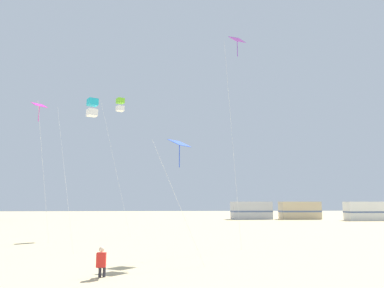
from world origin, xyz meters
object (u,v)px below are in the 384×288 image
(rv_van_tan, at_px, (300,211))
(kite_box_cyan, at_px, (92,108))
(kite_flyer_standing, at_px, (101,261))
(kite_diamond_violet, at_px, (237,50))
(rv_van_silver, at_px, (251,211))
(rv_van_white, at_px, (367,211))
(kite_box_lime, at_px, (120,105))
(kite_diamond_magenta, at_px, (40,110))
(kite_diamond_blue, at_px, (179,147))

(rv_van_tan, bearing_deg, kite_box_cyan, -129.31)
(kite_flyer_standing, bearing_deg, kite_diamond_violet, -132.00)
(kite_flyer_standing, bearing_deg, rv_van_silver, -111.75)
(rv_van_white, bearing_deg, rv_van_silver, 164.56)
(kite_box_cyan, xyz_separation_m, rv_van_silver, (18.64, 34.70, -7.39))
(kite_flyer_standing, height_order, kite_box_cyan, kite_box_cyan)
(kite_box_lime, xyz_separation_m, kite_diamond_violet, (8.69, -8.57, 1.62))
(kite_diamond_magenta, distance_m, rv_van_white, 48.63)
(kite_box_lime, distance_m, rv_van_white, 42.09)
(kite_box_lime, height_order, rv_van_tan, kite_box_lime)
(rv_van_silver, height_order, rv_van_tan, same)
(kite_flyer_standing, distance_m, kite_box_cyan, 12.15)
(kite_box_cyan, bearing_deg, kite_diamond_violet, -3.49)
(kite_box_cyan, bearing_deg, rv_van_silver, 61.76)
(kite_flyer_standing, relative_size, rv_van_silver, 0.18)
(kite_box_lime, bearing_deg, rv_van_tan, 45.50)
(kite_box_cyan, relative_size, rv_van_tan, 1.44)
(kite_diamond_blue, height_order, rv_van_silver, kite_diamond_blue)
(kite_box_lime, bearing_deg, kite_diamond_blue, -70.43)
(kite_box_lime, distance_m, kite_diamond_magenta, 7.53)
(kite_box_lime, distance_m, kite_diamond_blue, 15.23)
(kite_box_cyan, relative_size, kite_diamond_magenta, 0.95)
(kite_diamond_violet, height_order, rv_van_silver, kite_diamond_violet)
(kite_box_cyan, relative_size, kite_diamond_violet, 0.68)
(kite_flyer_standing, distance_m, kite_diamond_violet, 16.20)
(kite_flyer_standing, xyz_separation_m, kite_diamond_magenta, (-6.67, 11.32, 8.60))
(kite_diamond_violet, height_order, rv_van_tan, kite_diamond_violet)
(kite_box_cyan, distance_m, rv_van_white, 46.84)
(kite_flyer_standing, height_order, rv_van_silver, rv_van_silver)
(rv_van_tan, distance_m, rv_van_white, 9.80)
(kite_diamond_violet, height_order, kite_diamond_magenta, kite_diamond_violet)
(rv_van_tan, height_order, rv_van_white, same)
(kite_flyer_standing, xyz_separation_m, kite_box_lime, (-1.73, 16.66, 10.58))
(kite_box_cyan, relative_size, rv_van_silver, 1.42)
(kite_diamond_magenta, relative_size, rv_van_tan, 1.51)
(kite_box_lime, bearing_deg, rv_van_silver, 56.12)
(kite_flyer_standing, xyz_separation_m, rv_van_white, (32.84, 38.57, 0.78))
(kite_diamond_violet, bearing_deg, kite_box_cyan, 176.51)
(kite_diamond_blue, bearing_deg, kite_diamond_magenta, 140.50)
(rv_van_tan, bearing_deg, kite_box_lime, -136.09)
(kite_box_lime, relative_size, rv_van_white, 1.82)
(kite_flyer_standing, bearing_deg, kite_box_lime, -85.34)
(kite_box_cyan, distance_m, rv_van_silver, 40.08)
(kite_flyer_standing, height_order, kite_diamond_magenta, kite_diamond_magenta)
(kite_diamond_magenta, xyz_separation_m, rv_van_silver, (22.87, 32.03, -7.82))
(rv_van_silver, bearing_deg, kite_diamond_magenta, -129.69)
(kite_diamond_violet, distance_m, rv_van_tan, 40.40)
(kite_box_cyan, relative_size, rv_van_white, 1.45)
(kite_diamond_violet, relative_size, rv_van_silver, 2.08)
(kite_box_cyan, xyz_separation_m, rv_van_white, (35.28, 29.92, -7.39))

